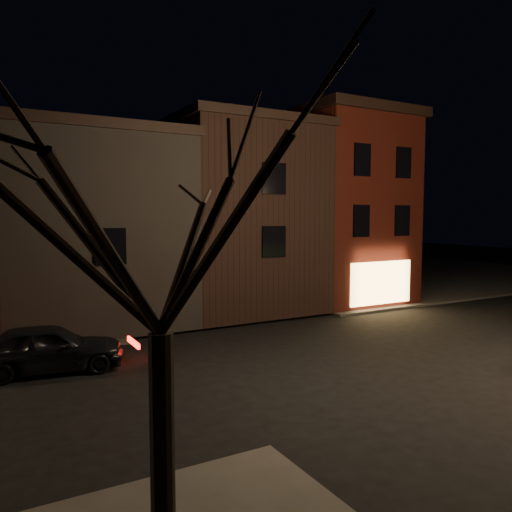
{
  "coord_description": "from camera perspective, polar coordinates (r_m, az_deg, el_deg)",
  "views": [
    {
      "loc": [
        -10.2,
        -13.57,
        4.9
      ],
      "look_at": [
        0.02,
        4.46,
        3.2
      ],
      "focal_mm": 35.0,
      "sensor_mm": 36.0,
      "label": 1
    }
  ],
  "objects": [
    {
      "name": "corner_building",
      "position": [
        29.37,
        8.81,
        5.61
      ],
      "size": [
        6.5,
        8.5,
        10.5
      ],
      "color": "#4C150D",
      "rests_on": "ground"
    },
    {
      "name": "row_building_b",
      "position": [
        24.49,
        -19.08,
        3.1
      ],
      "size": [
        7.8,
        10.3,
        8.4
      ],
      "color": "black",
      "rests_on": "ground"
    },
    {
      "name": "ground",
      "position": [
        17.67,
        7.24,
        -11.45
      ],
      "size": [
        120.0,
        120.0,
        0.0
      ],
      "primitive_type": "plane",
      "color": "black",
      "rests_on": "ground"
    },
    {
      "name": "bare_tree_left",
      "position": [
        6.95,
        -11.15,
        9.02
      ],
      "size": [
        5.6,
        5.6,
        7.5
      ],
      "color": "black",
      "rests_on": "sidewalk_near_left"
    },
    {
      "name": "parked_car_a",
      "position": [
        17.07,
        -22.7,
        -9.68
      ],
      "size": [
        4.73,
        2.43,
        1.54
      ],
      "primitive_type": "imported",
      "rotation": [
        0.0,
        0.0,
        1.43
      ],
      "color": "black",
      "rests_on": "ground"
    },
    {
      "name": "row_building_a",
      "position": [
        26.77,
        -3.62,
        4.54
      ],
      "size": [
        7.3,
        10.3,
        9.4
      ],
      "color": "black",
      "rests_on": "ground"
    },
    {
      "name": "sidewalk_far_right",
      "position": [
        45.42,
        12.38,
        -1.54
      ],
      "size": [
        30.0,
        30.0,
        0.12
      ],
      "primitive_type": "cube",
      "color": "#2D2B28",
      "rests_on": "ground"
    }
  ]
}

